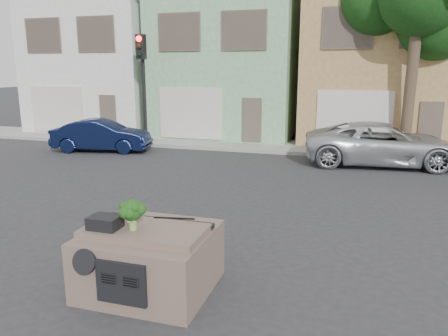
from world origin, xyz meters
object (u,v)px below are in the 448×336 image
at_px(silver_pickup, 381,165).
at_px(traffic_signal, 143,91).
at_px(broccoli, 132,214).
at_px(navy_sedan, 103,151).

distance_m(silver_pickup, traffic_signal, 10.97).
bearing_deg(broccoli, silver_pickup, 69.77).
distance_m(navy_sedan, broccoli, 13.14).
xyz_separation_m(traffic_signal, broccoli, (6.36, -12.77, -1.18)).
xyz_separation_m(navy_sedan, silver_pickup, (11.64, 0.70, 0.00)).
xyz_separation_m(silver_pickup, traffic_signal, (-10.58, 1.32, 2.55)).
bearing_deg(silver_pickup, navy_sedan, 88.06).
xyz_separation_m(navy_sedan, traffic_signal, (1.05, 2.02, 2.55)).
height_order(navy_sedan, broccoli, broccoli).
distance_m(silver_pickup, broccoli, 12.28).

